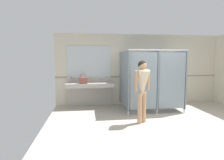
# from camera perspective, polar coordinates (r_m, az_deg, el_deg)

# --- Properties ---
(ground_plane) EXTENTS (6.53, 5.92, 0.10)m
(ground_plane) POSITION_cam_1_polar(r_m,az_deg,el_deg) (5.19, 17.87, -13.82)
(ground_plane) COLOR #B2A899
(wall_back) EXTENTS (6.53, 0.12, 2.62)m
(wall_back) POSITION_cam_1_polar(r_m,az_deg,el_deg) (7.43, 9.13, 3.14)
(wall_back) COLOR beige
(wall_back) RESTS_ON ground_plane
(wall_back_tile_band) EXTENTS (6.53, 0.01, 0.06)m
(wall_back_tile_band) POSITION_cam_1_polar(r_m,az_deg,el_deg) (7.39, 9.24, 1.11)
(wall_back_tile_band) COLOR #9E937F
(wall_back_tile_band) RESTS_ON wall_back
(vanity_counter) EXTENTS (1.68, 0.58, 0.98)m
(vanity_counter) POSITION_cam_1_polar(r_m,az_deg,el_deg) (6.90, -6.67, -2.66)
(vanity_counter) COLOR #B2ADA3
(vanity_counter) RESTS_ON ground_plane
(mirror_panel) EXTENTS (1.58, 0.02, 1.16)m
(mirror_panel) POSITION_cam_1_polar(r_m,az_deg,el_deg) (7.03, -6.80, 5.35)
(mirror_panel) COLOR silver
(mirror_panel) RESTS_ON wall_back
(bathroom_stalls) EXTENTS (1.89, 1.50, 2.00)m
(bathroom_stalls) POSITION_cam_1_polar(r_m,az_deg,el_deg) (6.49, 11.86, 0.30)
(bathroom_stalls) COLOR gray
(bathroom_stalls) RESTS_ON ground_plane
(person_standing) EXTENTS (0.55, 0.55, 1.67)m
(person_standing) POSITION_cam_1_polar(r_m,az_deg,el_deg) (5.10, 9.00, -1.09)
(person_standing) COLOR tan
(person_standing) RESTS_ON ground_plane
(handbag) EXTENTS (0.28, 0.15, 0.35)m
(handbag) POSITION_cam_1_polar(r_m,az_deg,el_deg) (6.62, -8.49, -0.09)
(handbag) COLOR #934C42
(handbag) RESTS_ON vanity_counter
(soap_dispenser) EXTENTS (0.07, 0.07, 0.20)m
(soap_dispenser) POSITION_cam_1_polar(r_m,az_deg,el_deg) (6.96, -11.89, -0.09)
(soap_dispenser) COLOR #D899B2
(soap_dispenser) RESTS_ON vanity_counter
(floor_drain_cover) EXTENTS (0.14, 0.14, 0.01)m
(floor_drain_cover) POSITION_cam_1_polar(r_m,az_deg,el_deg) (5.81, 22.07, -11.24)
(floor_drain_cover) COLOR #B7BABF
(floor_drain_cover) RESTS_ON ground_plane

